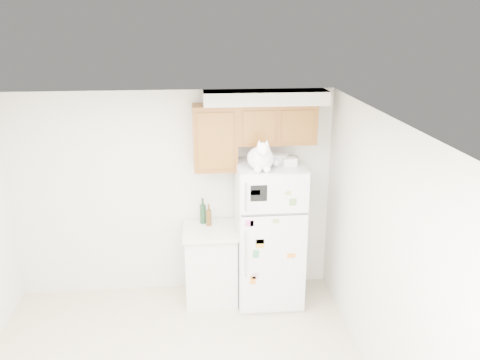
{
  "coord_description": "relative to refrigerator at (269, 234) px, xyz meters",
  "views": [
    {
      "loc": [
        0.25,
        -3.81,
        3.31
      ],
      "look_at": [
        0.76,
        1.55,
        1.55
      ],
      "focal_mm": 38.0,
      "sensor_mm": 36.0,
      "label": 1
    }
  ],
  "objects": [
    {
      "name": "refrigerator",
      "position": [
        0.0,
        0.0,
        0.0
      ],
      "size": [
        0.76,
        0.78,
        1.7
      ],
      "color": "white",
      "rests_on": "ground_plane"
    },
    {
      "name": "storage_box_back",
      "position": [
        0.11,
        0.08,
        0.9
      ],
      "size": [
        0.22,
        0.19,
        0.1
      ],
      "primitive_type": "cube",
      "rotation": [
        0.0,
        0.0,
        -0.42
      ],
      "color": "white",
      "rests_on": "refrigerator"
    },
    {
      "name": "bottle_green",
      "position": [
        -0.77,
        0.25,
        0.23
      ],
      "size": [
        0.07,
        0.07,
        0.32
      ],
      "primitive_type": null,
      "color": "#19381E",
      "rests_on": "base_counter"
    },
    {
      "name": "cat",
      "position": [
        -0.13,
        -0.17,
        0.99
      ],
      "size": [
        0.36,
        0.53,
        0.37
      ],
      "color": "white",
      "rests_on": "refrigerator"
    },
    {
      "name": "base_counter",
      "position": [
        -0.69,
        0.07,
        -0.39
      ],
      "size": [
        0.64,
        0.64,
        0.92
      ],
      "color": "white",
      "rests_on": "ground_plane"
    },
    {
      "name": "bottle_amber",
      "position": [
        -0.7,
        0.17,
        0.2
      ],
      "size": [
        0.06,
        0.06,
        0.27
      ],
      "primitive_type": null,
      "color": "#593814",
      "rests_on": "base_counter"
    },
    {
      "name": "storage_box_front",
      "position": [
        0.2,
        -0.05,
        0.89
      ],
      "size": [
        0.16,
        0.12,
        0.09
      ],
      "primitive_type": "cube",
      "rotation": [
        0.0,
        0.0,
        0.09
      ],
      "color": "white",
      "rests_on": "refrigerator"
    },
    {
      "name": "room_shell",
      "position": [
        -0.99,
        -1.36,
        0.82
      ],
      "size": [
        3.84,
        4.04,
        2.52
      ],
      "color": "silver",
      "rests_on": "ground_plane"
    }
  ]
}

